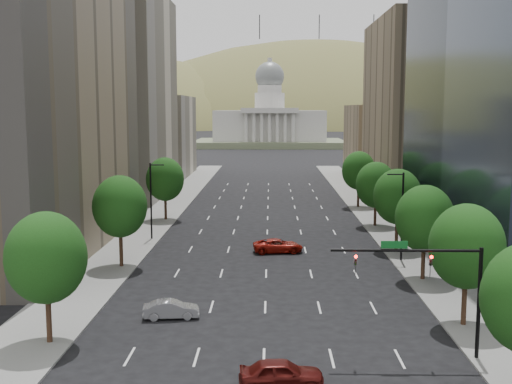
# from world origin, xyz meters

# --- Properties ---
(sidewalk_left) EXTENTS (6.00, 200.00, 0.15)m
(sidewalk_left) POSITION_xyz_m (-15.50, 60.00, 0.07)
(sidewalk_left) COLOR slate
(sidewalk_left) RESTS_ON ground
(sidewalk_right) EXTENTS (6.00, 200.00, 0.15)m
(sidewalk_right) POSITION_xyz_m (15.50, 60.00, 0.07)
(sidewalk_right) COLOR slate
(sidewalk_right) RESTS_ON ground
(midrise_cream_left) EXTENTS (14.00, 30.00, 35.00)m
(midrise_cream_left) POSITION_xyz_m (-25.00, 103.00, 17.50)
(midrise_cream_left) COLOR beige
(midrise_cream_left) RESTS_ON ground
(filler_left) EXTENTS (14.00, 26.00, 18.00)m
(filler_left) POSITION_xyz_m (-25.00, 136.00, 9.00)
(filler_left) COLOR beige
(filler_left) RESTS_ON ground
(parking_tan_right) EXTENTS (14.00, 30.00, 30.00)m
(parking_tan_right) POSITION_xyz_m (25.00, 100.00, 15.00)
(parking_tan_right) COLOR #8C7759
(parking_tan_right) RESTS_ON ground
(filler_right) EXTENTS (14.00, 26.00, 16.00)m
(filler_right) POSITION_xyz_m (25.00, 133.00, 8.00)
(filler_right) COLOR #8C7759
(filler_right) RESTS_ON ground
(tree_right_1) EXTENTS (5.20, 5.20, 8.75)m
(tree_right_1) POSITION_xyz_m (14.00, 36.00, 5.75)
(tree_right_1) COLOR #382316
(tree_right_1) RESTS_ON ground
(tree_right_2) EXTENTS (5.20, 5.20, 8.61)m
(tree_right_2) POSITION_xyz_m (14.00, 48.00, 5.60)
(tree_right_2) COLOR #382316
(tree_right_2) RESTS_ON ground
(tree_right_3) EXTENTS (5.20, 5.20, 8.89)m
(tree_right_3) POSITION_xyz_m (14.00, 60.00, 5.89)
(tree_right_3) COLOR #382316
(tree_right_3) RESTS_ON ground
(tree_right_4) EXTENTS (5.20, 5.20, 8.46)m
(tree_right_4) POSITION_xyz_m (14.00, 74.00, 5.46)
(tree_right_4) COLOR #382316
(tree_right_4) RESTS_ON ground
(tree_right_5) EXTENTS (5.20, 5.20, 8.75)m
(tree_right_5) POSITION_xyz_m (14.00, 90.00, 5.75)
(tree_right_5) COLOR #382316
(tree_right_5) RESTS_ON ground
(tree_left_0) EXTENTS (5.20, 5.20, 8.75)m
(tree_left_0) POSITION_xyz_m (-14.00, 32.00, 5.75)
(tree_left_0) COLOR #382316
(tree_left_0) RESTS_ON ground
(tree_left_1) EXTENTS (5.20, 5.20, 8.97)m
(tree_left_1) POSITION_xyz_m (-14.00, 52.00, 5.96)
(tree_left_1) COLOR #382316
(tree_left_1) RESTS_ON ground
(tree_left_2) EXTENTS (5.20, 5.20, 8.68)m
(tree_left_2) POSITION_xyz_m (-14.00, 78.00, 5.68)
(tree_left_2) COLOR #382316
(tree_left_2) RESTS_ON ground
(streetlight_rn) EXTENTS (1.70, 0.20, 9.00)m
(streetlight_rn) POSITION_xyz_m (13.44, 55.00, 4.84)
(streetlight_rn) COLOR black
(streetlight_rn) RESTS_ON ground
(streetlight_ln) EXTENTS (1.70, 0.20, 9.00)m
(streetlight_ln) POSITION_xyz_m (-13.44, 65.00, 4.84)
(streetlight_ln) COLOR black
(streetlight_ln) RESTS_ON ground
(traffic_signal) EXTENTS (9.12, 0.40, 7.38)m
(traffic_signal) POSITION_xyz_m (10.53, 30.00, 5.17)
(traffic_signal) COLOR black
(traffic_signal) RESTS_ON ground
(capitol) EXTENTS (60.00, 40.00, 35.20)m
(capitol) POSITION_xyz_m (0.00, 249.71, 8.58)
(capitol) COLOR #596647
(capitol) RESTS_ON ground
(foothills) EXTENTS (720.00, 413.00, 263.00)m
(foothills) POSITION_xyz_m (34.67, 599.39, -37.78)
(foothills) COLOR olive
(foothills) RESTS_ON ground
(car_maroon) EXTENTS (4.82, 2.27, 1.59)m
(car_maroon) POSITION_xyz_m (1.00, 25.85, 0.80)
(car_maroon) COLOR #490E0C
(car_maroon) RESTS_ON ground
(car_silver) EXTENTS (4.25, 1.98, 1.35)m
(car_silver) POSITION_xyz_m (-6.87, 37.26, 0.67)
(car_silver) COLOR gray
(car_silver) RESTS_ON ground
(car_red_far) EXTENTS (5.55, 3.11, 1.47)m
(car_red_far) POSITION_xyz_m (1.21, 58.77, 0.73)
(car_red_far) COLOR maroon
(car_red_far) RESTS_ON ground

